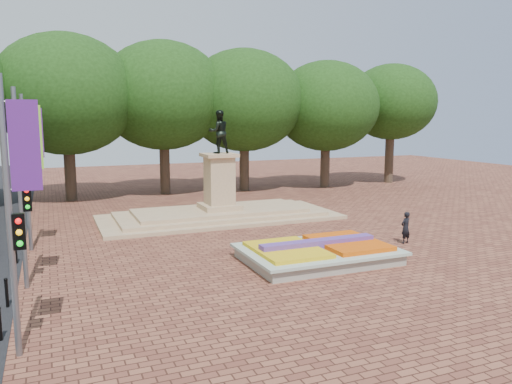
{
  "coord_description": "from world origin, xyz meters",
  "views": [
    {
      "loc": [
        -9.23,
        -19.79,
        5.97
      ],
      "look_at": [
        0.49,
        3.54,
        2.2
      ],
      "focal_mm": 35.0,
      "sensor_mm": 36.0,
      "label": 1
    }
  ],
  "objects": [
    {
      "name": "flower_bed",
      "position": [
        1.03,
        -2.0,
        0.38
      ],
      "size": [
        6.3,
        4.3,
        0.91
      ],
      "color": "gray",
      "rests_on": "ground"
    },
    {
      "name": "monument",
      "position": [
        0.0,
        8.0,
        0.88
      ],
      "size": [
        14.0,
        6.0,
        6.4
      ],
      "color": "tan",
      "rests_on": "ground"
    },
    {
      "name": "bollard_row",
      "position": [
        -10.7,
        -1.5,
        0.53
      ],
      "size": [
        0.12,
        13.12,
        0.98
      ],
      "color": "black",
      "rests_on": "ground"
    },
    {
      "name": "ground",
      "position": [
        0.0,
        0.0,
        0.0
      ],
      "size": [
        90.0,
        90.0,
        0.0
      ],
      "primitive_type": "plane",
      "color": "brown",
      "rests_on": "ground"
    },
    {
      "name": "tree_row_back",
      "position": [
        2.33,
        18.0,
        6.67
      ],
      "size": [
        44.8,
        8.8,
        10.43
      ],
      "color": "#33231B",
      "rests_on": "ground"
    },
    {
      "name": "pedestrian",
      "position": [
        6.35,
        -1.01,
        0.77
      ],
      "size": [
        0.63,
        0.49,
        1.53
      ],
      "primitive_type": "imported",
      "rotation": [
        0.0,
        0.0,
        3.38
      ],
      "color": "black",
      "rests_on": "ground"
    },
    {
      "name": "banner_poles",
      "position": [
        -10.08,
        -1.31,
        3.88
      ],
      "size": [
        0.88,
        11.17,
        7.0
      ],
      "color": "slate",
      "rests_on": "ground"
    }
  ]
}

